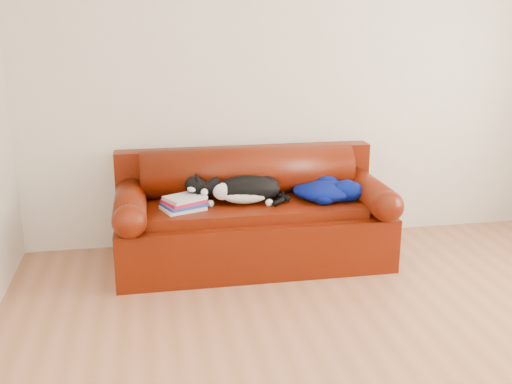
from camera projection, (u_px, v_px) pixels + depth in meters
ground at (371, 355)px, 3.45m from camera, size 4.50×4.50×0.00m
room_shell at (411, 60)px, 3.02m from camera, size 4.52×4.02×2.61m
sofa_base at (253, 233)px, 4.72m from camera, size 2.10×0.90×0.50m
sofa_back at (247, 187)px, 4.87m from camera, size 2.10×1.01×0.88m
book_stack at (184, 203)px, 4.44m from camera, size 0.36×0.32×0.10m
cat at (246, 190)px, 4.58m from camera, size 0.74×0.30×0.26m
blanket at (327, 190)px, 4.69m from camera, size 0.53×0.43×0.17m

